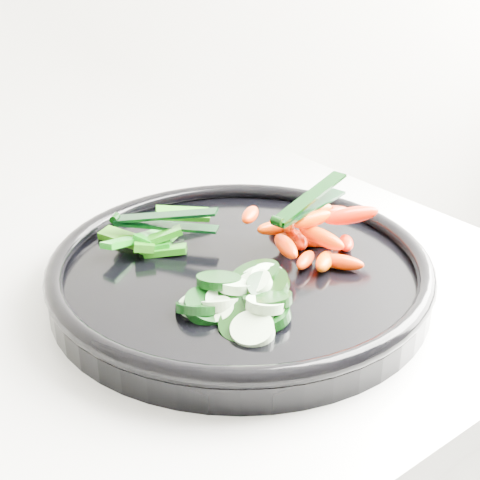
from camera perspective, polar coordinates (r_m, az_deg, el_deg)
veggie_tray at (r=0.66m, az=0.00°, el=-2.69°), size 0.42×0.42×0.04m
cucumber_pile at (r=0.59m, az=0.00°, el=-5.19°), size 0.12×0.13×0.04m
carrot_pile at (r=0.68m, az=5.95°, el=0.64°), size 0.14×0.14×0.06m
pepper_pile at (r=0.70m, az=-7.41°, el=0.21°), size 0.14×0.10×0.04m
tong_carrot at (r=0.68m, az=5.83°, el=3.14°), size 0.11×0.04×0.02m
tong_pepper at (r=0.70m, az=-6.67°, el=1.66°), size 0.09×0.09×0.02m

